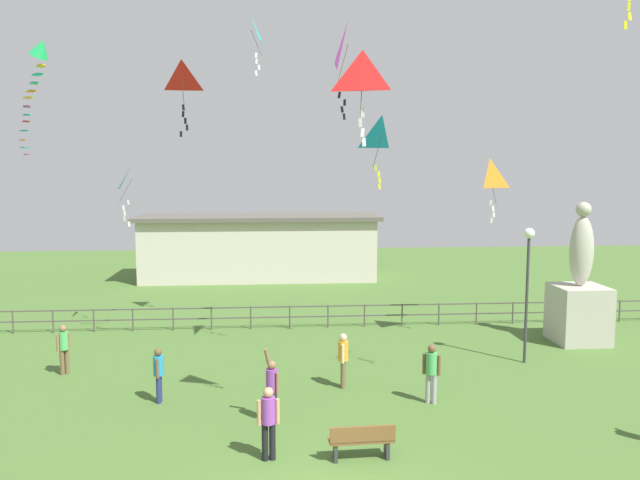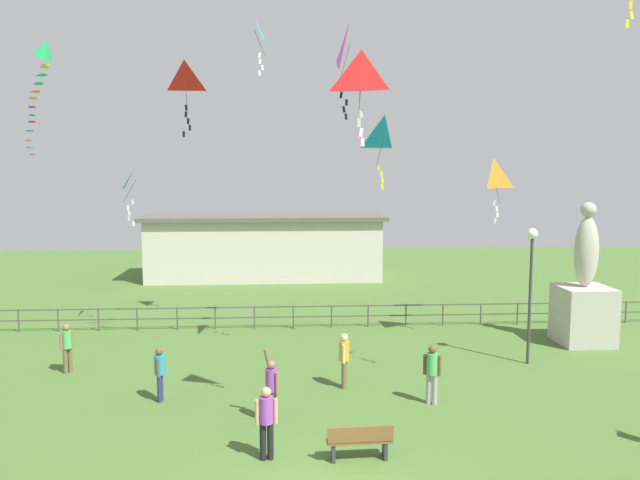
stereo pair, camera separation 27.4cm
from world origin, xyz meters
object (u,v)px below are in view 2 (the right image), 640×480
object	(u,v)px
park_bench	(360,441)
person_3	(160,371)
person_6	(266,418)
kite_1	(361,75)
kite_0	(255,33)
kite_4	(384,136)
person_5	(344,357)
person_2	(432,370)
streamer_kite	(43,63)
person_1	(67,345)
person_4	(272,386)
kite_3	(185,80)
kite_5	(493,176)
lamppost	(531,266)
statue_monument	(584,302)
kite_8	(136,181)
kite_6	(350,46)

from	to	relation	value
park_bench	person_3	distance (m)	6.59
person_6	kite_1	size ratio (longest dim) A/B	0.78
kite_0	kite_4	xyz separation A→B (m)	(4.54, -2.73, -4.00)
person_5	person_2	bearing A→B (deg)	-32.01
streamer_kite	park_bench	bearing A→B (deg)	-40.21
kite_1	person_1	bearing A→B (deg)	147.79
person_6	streamer_kite	distance (m)	14.23
person_4	kite_4	distance (m)	9.73
person_5	kite_1	size ratio (longest dim) A/B	0.77
person_2	person_6	world-z (taller)	person_6
kite_0	kite_3	xyz separation A→B (m)	(-2.19, -3.17, -2.20)
person_5	kite_3	size ratio (longest dim) A/B	0.69
park_bench	person_3	world-z (taller)	person_3
kite_5	lamppost	bearing A→B (deg)	-76.35
kite_0	kite_1	world-z (taller)	kite_0
person_5	kite_0	world-z (taller)	kite_0
person_1	person_5	xyz separation A→B (m)	(8.86, -1.92, 0.03)
statue_monument	kite_1	bearing A→B (deg)	-140.23
person_4	person_6	bearing A→B (deg)	-92.15
person_3	kite_0	distance (m)	13.09
kite_1	kite_4	distance (m)	7.31
statue_monument	lamppost	distance (m)	4.23
lamppost	kite_0	bearing A→B (deg)	156.14
person_2	kite_5	xyz separation A→B (m)	(3.58, 5.82, 5.39)
lamppost	kite_5	distance (m)	3.88
statue_monument	kite_8	xyz separation A→B (m)	(-17.26, 2.89, 4.52)
kite_0	kite_4	bearing A→B (deg)	-31.02
statue_monument	lamppost	world-z (taller)	statue_monument
kite_8	park_bench	bearing A→B (deg)	-57.58
kite_8	kite_0	bearing A→B (deg)	-12.70
park_bench	kite_4	distance (m)	11.05
kite_3	kite_4	bearing A→B (deg)	3.74
park_bench	person_2	size ratio (longest dim) A/B	0.89
kite_0	person_5	bearing A→B (deg)	-65.09
person_2	kite_3	distance (m)	12.12
person_1	kite_6	distance (m)	13.19
kite_1	kite_6	distance (m)	5.57
kite_3	kite_8	distance (m)	6.08
statue_monument	kite_3	distance (m)	16.66
kite_1	streamer_kite	distance (m)	12.09
person_4	kite_6	size ratio (longest dim) A/B	0.65
park_bench	kite_0	distance (m)	15.88
kite_5	person_3	bearing A→B (deg)	-155.48
park_bench	person_4	world-z (taller)	person_4
person_1	person_6	xyz separation A→B (m)	(6.63, -6.50, 0.05)
person_2	kite_1	xyz separation A→B (m)	(-2.34, -2.20, 7.79)
park_bench	kite_3	size ratio (longest dim) A/B	0.63
person_2	kite_4	bearing A→B (deg)	97.51
person_6	kite_6	xyz separation A→B (m)	(2.53, 6.23, 9.44)
kite_5	kite_8	xyz separation A→B (m)	(-13.62, 2.84, -0.24)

